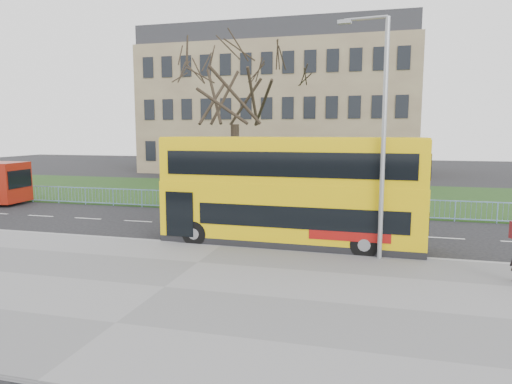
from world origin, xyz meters
TOP-DOWN VIEW (x-y plane):
  - ground at (0.00, 0.00)m, footprint 120.00×120.00m
  - pavement at (0.00, -6.75)m, footprint 80.00×10.50m
  - kerb at (0.00, -1.55)m, footprint 80.00×0.20m
  - grass_verge at (0.00, 14.30)m, footprint 80.00×15.40m
  - guard_railing at (0.00, 6.60)m, footprint 40.00×0.12m
  - bare_tree at (-3.00, 10.00)m, footprint 8.39×8.39m
  - civic_building at (-5.00, 35.00)m, footprint 30.00×15.00m
  - yellow_bus at (2.59, -0.51)m, footprint 10.50×2.74m
  - street_lamp at (6.04, -1.99)m, footprint 1.79×0.38m

SIDE VIEW (x-z plane):
  - ground at x=0.00m, z-range 0.00..0.00m
  - grass_verge at x=0.00m, z-range 0.00..0.08m
  - pavement at x=0.00m, z-range 0.00..0.12m
  - kerb at x=0.00m, z-range 0.00..0.14m
  - guard_railing at x=0.00m, z-range 0.00..1.10m
  - yellow_bus at x=2.59m, z-range 0.16..4.54m
  - street_lamp at x=6.04m, z-range 0.53..8.96m
  - bare_tree at x=-3.00m, z-range 0.08..12.07m
  - civic_building at x=-5.00m, z-range 0.00..14.00m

